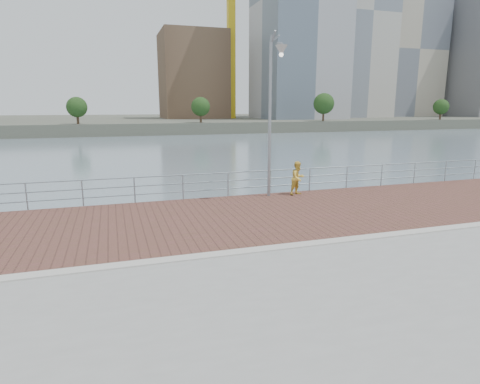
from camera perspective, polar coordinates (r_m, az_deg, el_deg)
name	(u,v)px	position (r m, az deg, el deg)	size (l,w,h in m)	color
water	(261,315)	(12.40, 2.95, -17.01)	(400.00, 400.00, 0.00)	slate
brick_lane	(227,217)	(14.81, -1.89, -3.64)	(40.00, 6.80, 0.02)	brown
curb	(261,250)	(11.55, 3.06, -8.18)	(40.00, 0.40, 0.06)	#B7B5AD
far_shore	(123,122)	(132.76, -16.28, 9.59)	(320.00, 95.00, 2.50)	#4C5142
guardrail	(206,183)	(17.86, -4.89, 1.30)	(39.06, 0.06, 1.13)	#8C9EA8
street_lamp	(275,87)	(17.47, 4.95, 14.60)	(0.49, 1.43, 6.76)	gray
bystander	(298,178)	(18.59, 8.23, 1.97)	(0.75, 0.59, 1.55)	yellow
skyline	(233,33)	(120.80, -0.95, 21.68)	(233.00, 41.00, 63.20)	#ADA38E
shoreline_trees	(135,105)	(87.26, -14.76, 11.88)	(144.53, 5.04, 6.72)	#473323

